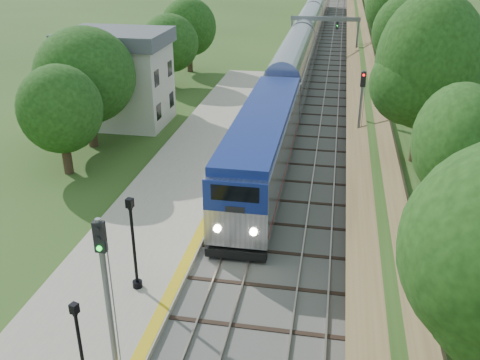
% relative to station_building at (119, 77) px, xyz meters
% --- Properties ---
extents(trackbed, '(9.50, 170.00, 0.28)m').
position_rel_station_building_xyz_m(trackbed, '(16.00, 30.00, -4.02)').
color(trackbed, '#4C4944').
rests_on(trackbed, ground).
extents(platform, '(6.40, 68.00, 0.38)m').
position_rel_station_building_xyz_m(platform, '(8.80, -14.00, -3.90)').
color(platform, '#9F9280').
rests_on(platform, ground).
extents(yellow_stripe, '(0.55, 68.00, 0.01)m').
position_rel_station_building_xyz_m(yellow_stripe, '(11.65, -14.00, -3.70)').
color(yellow_stripe, gold).
rests_on(yellow_stripe, platform).
extents(embankment, '(10.64, 170.00, 11.70)m').
position_rel_station_building_xyz_m(embankment, '(24.35, 30.00, -2.14)').
color(embankment, brown).
rests_on(embankment, ground).
extents(station_building, '(8.60, 6.60, 8.00)m').
position_rel_station_building_xyz_m(station_building, '(0.00, 0.00, 0.00)').
color(station_building, beige).
rests_on(station_building, ground).
extents(signal_gantry, '(8.40, 0.38, 6.20)m').
position_rel_station_building_xyz_m(signal_gantry, '(16.47, 24.99, 0.73)').
color(signal_gantry, slate).
rests_on(signal_gantry, ground).
extents(trees_behind_platform, '(7.82, 53.32, 7.21)m').
position_rel_station_building_xyz_m(trees_behind_platform, '(2.83, -9.33, 0.44)').
color(trees_behind_platform, '#332316').
rests_on(trees_behind_platform, ground).
extents(train, '(3.23, 107.45, 4.75)m').
position_rel_station_building_xyz_m(train, '(14.00, 32.41, -1.66)').
color(train, black).
rests_on(train, trackbed).
extents(lamppost_mid, '(0.39, 0.39, 3.93)m').
position_rel_station_building_xyz_m(lamppost_mid, '(10.51, -29.83, -1.95)').
color(lamppost_mid, black).
rests_on(lamppost_mid, platform).
extents(lamppost_far, '(0.45, 0.45, 4.56)m').
position_rel_station_building_xyz_m(lamppost_far, '(10.02, -23.46, -1.68)').
color(lamppost_far, black).
rests_on(lamppost_far, platform).
extents(signal_platform, '(0.38, 0.30, 6.48)m').
position_rel_station_building_xyz_m(signal_platform, '(11.10, -28.61, 0.27)').
color(signal_platform, slate).
rests_on(signal_platform, platform).
extents(signal_farside, '(0.36, 0.28, 6.52)m').
position_rel_station_building_xyz_m(signal_farside, '(20.20, -4.92, 0.01)').
color(signal_farside, slate).
rests_on(signal_farside, ground).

